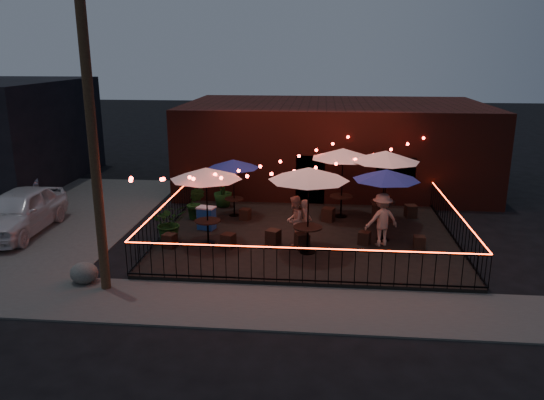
{
  "coord_description": "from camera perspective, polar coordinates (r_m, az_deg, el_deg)",
  "views": [
    {
      "loc": [
        0.43,
        -15.56,
        6.36
      ],
      "look_at": [
        -1.27,
        2.45,
        1.26
      ],
      "focal_mm": 35.0,
      "sensor_mm": 36.0,
      "label": 1
    }
  ],
  "objects": [
    {
      "name": "cafe_table_4",
      "position": [
        17.89,
        12.2,
        2.57
      ],
      "size": [
        2.71,
        2.71,
        2.46
      ],
      "rotation": [
        0.0,
        0.0,
        -0.25
      ],
      "color": "black",
      "rests_on": "patio"
    },
    {
      "name": "fence_left",
      "position": [
        19.24,
        -11.27,
        -1.8
      ],
      "size": [
        0.04,
        8.0,
        1.04
      ],
      "rotation": [
        0.0,
        0.0,
        1.57
      ],
      "color": "black",
      "rests_on": "patio"
    },
    {
      "name": "patron_c",
      "position": [
        17.74,
        11.73,
        -2.08
      ],
      "size": [
        1.3,
        1.03,
        1.77
      ],
      "primitive_type": "imported",
      "rotation": [
        0.0,
        0.0,
        3.51
      ],
      "color": "#D0A687",
      "rests_on": "patio"
    },
    {
      "name": "cafe_table_3",
      "position": [
        20.22,
        7.64,
        4.88
      ],
      "size": [
        3.16,
        3.16,
        2.69
      ],
      "rotation": [
        0.0,
        0.0,
        0.38
      ],
      "color": "black",
      "rests_on": "patio"
    },
    {
      "name": "bistro_chair_8",
      "position": [
        17.93,
        9.91,
        -4.04
      ],
      "size": [
        0.47,
        0.47,
        0.43
      ],
      "primitive_type": "cube",
      "rotation": [
        0.0,
        0.0,
        -0.34
      ],
      "color": "black",
      "rests_on": "patio"
    },
    {
      "name": "bistro_chair_6",
      "position": [
        20.23,
        2.73,
        -1.55
      ],
      "size": [
        0.36,
        0.36,
        0.42
      ],
      "primitive_type": "cube",
      "rotation": [
        0.0,
        0.0,
        0.03
      ],
      "color": "black",
      "rests_on": "patio"
    },
    {
      "name": "bistro_chair_4",
      "position": [
        17.67,
        0.13,
        -3.99
      ],
      "size": [
        0.54,
        0.54,
        0.49
      ],
      "primitive_type": "cube",
      "rotation": [
        0.0,
        0.0,
        -0.41
      ],
      "color": "black",
      "rests_on": "patio"
    },
    {
      "name": "sidewalk",
      "position": [
        13.85,
        3.06,
        -11.51
      ],
      "size": [
        18.0,
        2.5,
        0.05
      ],
      "primitive_type": "cube",
      "color": "#464441",
      "rests_on": "ground"
    },
    {
      "name": "fence_right",
      "position": [
        19.02,
        19.04,
        -2.59
      ],
      "size": [
        0.04,
        8.0,
        1.04
      ],
      "rotation": [
        0.0,
        0.0,
        1.57
      ],
      "color": "black",
      "rests_on": "patio"
    },
    {
      "name": "bistro_chair_10",
      "position": [
        21.13,
        11.2,
        -1.04
      ],
      "size": [
        0.42,
        0.42,
        0.44
      ],
      "primitive_type": "cube",
      "rotation": [
        0.0,
        0.0,
        -0.12
      ],
      "color": "black",
      "rests_on": "patio"
    },
    {
      "name": "bistro_chair_1",
      "position": [
        17.42,
        -4.72,
        -4.38
      ],
      "size": [
        0.51,
        0.51,
        0.47
      ],
      "primitive_type": "cube",
      "rotation": [
        0.0,
        0.0,
        2.79
      ],
      "color": "black",
      "rests_on": "patio"
    },
    {
      "name": "potted_shrub_c",
      "position": [
        21.92,
        -5.3,
        1.09
      ],
      "size": [
        0.91,
        0.91,
        1.39
      ],
      "primitive_type": "imported",
      "rotation": [
        0.0,
        0.0,
        -0.19
      ],
      "color": "#0A360A",
      "rests_on": "patio"
    },
    {
      "name": "utility_pole",
      "position": [
        14.41,
        -18.67,
        5.48
      ],
      "size": [
        0.26,
        0.26,
        8.0
      ],
      "primitive_type": "cylinder",
      "color": "#392417",
      "rests_on": "ground"
    },
    {
      "name": "cafe_table_5",
      "position": [
        19.61,
        12.12,
        4.52
      ],
      "size": [
        2.7,
        2.7,
        2.75
      ],
      "rotation": [
        0.0,
        0.0,
        0.08
      ],
      "color": "black",
      "rests_on": "patio"
    },
    {
      "name": "potted_shrub_a",
      "position": [
        18.2,
        -10.94,
        -2.38
      ],
      "size": [
        1.46,
        1.38,
        1.28
      ],
      "primitive_type": "imported",
      "rotation": [
        0.0,
        0.0,
        0.42
      ],
      "color": "#133C16",
      "rests_on": "patio"
    },
    {
      "name": "bistro_chair_3",
      "position": [
        20.21,
        -2.9,
        -1.54
      ],
      "size": [
        0.45,
        0.45,
        0.43
      ],
      "primitive_type": "cube",
      "rotation": [
        0.0,
        0.0,
        2.87
      ],
      "color": "black",
      "rests_on": "patio"
    },
    {
      "name": "fence_front",
      "position": [
        14.71,
        3.31,
        -7.07
      ],
      "size": [
        10.0,
        0.04,
        1.04
      ],
      "color": "black",
      "rests_on": "patio"
    },
    {
      "name": "cafe_table_0",
      "position": [
        17.25,
        -7.12,
        2.75
      ],
      "size": [
        2.49,
        2.49,
        2.6
      ],
      "rotation": [
        0.0,
        0.0,
        0.06
      ],
      "color": "black",
      "rests_on": "patio"
    },
    {
      "name": "potted_shrub_b",
      "position": [
        20.37,
        -8.22,
        -0.31
      ],
      "size": [
        0.72,
        0.59,
        1.28
      ],
      "primitive_type": "imported",
      "rotation": [
        0.0,
        0.0,
        -0.03
      ],
      "color": "#1E3E13",
      "rests_on": "patio"
    },
    {
      "name": "bistro_chair_2",
      "position": [
        20.27,
        -6.63,
        -1.45
      ],
      "size": [
        0.51,
        0.51,
        0.52
      ],
      "primitive_type": "cube",
      "rotation": [
        0.0,
        0.0,
        0.19
      ],
      "color": "black",
      "rests_on": "patio"
    },
    {
      "name": "parking_lot",
      "position": [
        24.03,
        -26.02,
        -1.23
      ],
      "size": [
        11.0,
        12.0,
        0.02
      ],
      "primitive_type": "cube",
      "color": "#464441",
      "rests_on": "ground"
    },
    {
      "name": "festoon_lights",
      "position": [
        17.74,
        0.6,
        3.23
      ],
      "size": [
        10.02,
        8.72,
        1.32
      ],
      "color": "#FF261D",
      "rests_on": "ground"
    },
    {
      "name": "bistro_chair_9",
      "position": [
        17.93,
        15.55,
        -4.41
      ],
      "size": [
        0.39,
        0.39,
        0.42
      ],
      "primitive_type": "cube",
      "rotation": [
        0.0,
        0.0,
        3.06
      ],
      "color": "black",
      "rests_on": "patio"
    },
    {
      "name": "cooler",
      "position": [
        19.23,
        -7.07,
        -1.92
      ],
      "size": [
        0.72,
        0.59,
        0.83
      ],
      "rotation": [
        0.0,
        0.0,
        -0.25
      ],
      "color": "#1949A3",
      "rests_on": "patio"
    },
    {
      "name": "patron_b",
      "position": [
        17.49,
        2.46,
        -2.21
      ],
      "size": [
        0.83,
        0.95,
        1.66
      ],
      "primitive_type": "imported",
      "rotation": [
        0.0,
        0.0,
        -1.85
      ],
      "color": "#DEA28D",
      "rests_on": "patio"
    },
    {
      "name": "bistro_chair_7",
      "position": [
        20.15,
        6.07,
        -1.56
      ],
      "size": [
        0.54,
        0.54,
        0.5
      ],
      "primitive_type": "cube",
      "rotation": [
        0.0,
        0.0,
        2.82
      ],
      "color": "black",
      "rests_on": "patio"
    },
    {
      "name": "car_silver",
      "position": [
        27.44,
        -25.84,
        2.4
      ],
      "size": [
        3.94,
        4.86,
        1.56
      ],
      "primitive_type": "imported",
      "rotation": [
        0.0,
        0.0,
        0.57
      ],
      "color": "#A5A4AC",
      "rests_on": "ground"
    },
    {
      "name": "cafe_table_2",
      "position": [
        16.32,
        3.98,
        2.7
      ],
      "size": [
        2.56,
        2.56,
        2.78
      ],
      "rotation": [
        0.0,
        0.0,
        -0.01
      ],
      "color": "black",
      "rests_on": "patio"
    },
    {
      "name": "bistro_chair_11",
      "position": [
        21.17,
        14.69,
        -1.17
      ],
      "size": [
        0.48,
        0.48,
        0.49
      ],
      "primitive_type": "cube",
      "rotation": [
        0.0,
        0.0,
        3.32
      ],
      "color": "black",
      "rests_on": "patio"
    },
    {
      "name": "patio",
      "position": [
        18.65,
        3.76,
        -3.99
      ],
      "size": [
        10.0,
        8.0,
        0.15
      ],
      "primitive_type": "cube",
      "color": "black",
      "rests_on": "ground"
    },
    {
      "name": "bistro_chair_5",
      "position": [
        17.32,
        3.25,
        -4.43
      ],
      "size": [
        0.55,
        0.55,
        0.5
      ],
      "primitive_type": "cube",
      "rotation": [
        0.0,
        0.0,
        3.52
      ],
      "color": "black",
      "rests_on": "patio"
    },
    {
      "name": "boulder",
      "position": [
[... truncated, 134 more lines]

